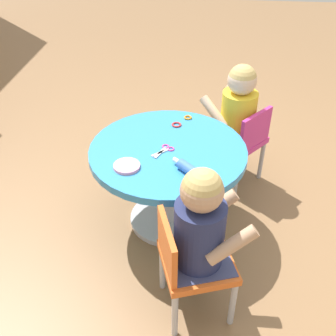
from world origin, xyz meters
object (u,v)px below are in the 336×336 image
at_px(seated_child_right, 238,106).
at_px(child_chair_left, 190,262).
at_px(rolling_pin, 190,170).
at_px(child_chair_right, 240,141).
at_px(craft_table, 168,169).
at_px(seated_child_left, 201,222).
at_px(craft_scissors, 165,150).

bearing_deg(seated_child_right, child_chair_left, 167.60).
height_order(seated_child_right, rolling_pin, seated_child_right).
xyz_separation_m(child_chair_right, seated_child_right, (0.03, 0.03, 0.23)).
bearing_deg(child_chair_left, craft_table, 14.81).
relative_size(child_chair_left, seated_child_left, 1.05).
bearing_deg(child_chair_right, craft_scissors, 136.73).
relative_size(seated_child_left, child_chair_right, 0.95).
distance_m(rolling_pin, craft_scissors, 0.23).
relative_size(craft_table, rolling_pin, 4.59).
xyz_separation_m(child_chair_right, craft_scissors, (-0.45, 0.42, 0.20)).
xyz_separation_m(craft_table, child_chair_left, (-0.57, -0.15, -0.07)).
relative_size(seated_child_left, craft_scissors, 3.67).
bearing_deg(craft_scissors, child_chair_right, -43.27).
bearing_deg(craft_table, child_chair_right, -43.54).
distance_m(child_chair_right, craft_scissors, 0.65).
bearing_deg(rolling_pin, seated_child_right, -20.92).
xyz_separation_m(craft_table, seated_child_right, (0.45, -0.38, 0.16)).
relative_size(child_chair_right, rolling_pin, 3.00).
bearing_deg(child_chair_left, seated_child_left, -71.82).
bearing_deg(rolling_pin, child_chair_right, -24.02).
bearing_deg(craft_table, craft_scissors, 143.32).
bearing_deg(child_chair_right, craft_table, 136.46).
distance_m(child_chair_left, seated_child_right, 1.07).
bearing_deg(craft_table, seated_child_right, -39.67).
bearing_deg(seated_child_left, craft_table, 18.68).
bearing_deg(rolling_pin, seated_child_left, -169.44).
height_order(craft_table, child_chair_left, child_chair_left).
distance_m(child_chair_left, child_chair_right, 1.03).
bearing_deg(craft_table, child_chair_left, -165.19).
xyz_separation_m(child_chair_right, rolling_pin, (-0.64, 0.28, 0.22)).
bearing_deg(craft_scissors, seated_child_right, -39.55).
relative_size(seated_child_left, rolling_pin, 2.85).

